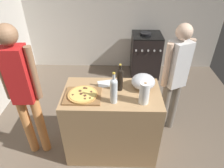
% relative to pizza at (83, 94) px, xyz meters
% --- Properties ---
extents(ground_plane, '(4.42, 3.65, 0.02)m').
position_rel_pizza_xyz_m(ground_plane, '(0.35, 0.90, -0.98)').
color(ground_plane, '#6B5B4C').
extents(kitchen_wall_rear, '(4.42, 0.10, 2.60)m').
position_rel_pizza_xyz_m(kitchen_wall_rear, '(0.35, 2.48, 0.33)').
color(kitchen_wall_rear, beige).
rests_on(kitchen_wall_rear, ground_plane).
extents(counter, '(1.12, 0.63, 0.94)m').
position_rel_pizza_xyz_m(counter, '(0.32, 0.08, -0.50)').
color(counter, tan).
rests_on(counter, ground_plane).
extents(cutting_board, '(0.40, 0.32, 0.02)m').
position_rel_pizza_xyz_m(cutting_board, '(-0.00, -0.00, -0.02)').
color(cutting_board, olive).
rests_on(cutting_board, counter).
extents(pizza, '(0.33, 0.33, 0.03)m').
position_rel_pizza_xyz_m(pizza, '(0.00, 0.00, 0.00)').
color(pizza, tan).
rests_on(pizza, cutting_board).
extents(mixing_bowl, '(0.27, 0.27, 0.17)m').
position_rel_pizza_xyz_m(mixing_bowl, '(0.68, 0.19, 0.05)').
color(mixing_bowl, '#B2B2B7').
rests_on(mixing_bowl, counter).
extents(paper_towel_roll, '(0.11, 0.11, 0.25)m').
position_rel_pizza_xyz_m(paper_towel_roll, '(0.66, -0.08, 0.09)').
color(paper_towel_roll, white).
rests_on(paper_towel_roll, counter).
extents(wine_bottle_green, '(0.07, 0.07, 0.33)m').
position_rel_pizza_xyz_m(wine_bottle_green, '(0.41, 0.15, 0.12)').
color(wine_bottle_green, black).
rests_on(wine_bottle_green, counter).
extents(wine_bottle_dark, '(0.08, 0.08, 0.36)m').
position_rel_pizza_xyz_m(wine_bottle_dark, '(0.34, -0.08, 0.13)').
color(wine_bottle_dark, silver).
rests_on(wine_bottle_dark, counter).
extents(recipe_sheet, '(0.24, 0.20, 0.00)m').
position_rel_pizza_xyz_m(recipe_sheet, '(0.25, 0.26, -0.03)').
color(recipe_sheet, white).
rests_on(recipe_sheet, counter).
extents(stove, '(0.58, 0.59, 0.94)m').
position_rel_pizza_xyz_m(stove, '(0.97, 2.08, -0.52)').
color(stove, black).
rests_on(stove, ground_plane).
extents(person_in_stripes, '(0.40, 0.21, 1.74)m').
position_rel_pizza_xyz_m(person_in_stripes, '(-0.66, 0.03, 0.04)').
color(person_in_stripes, '#D88C4C').
rests_on(person_in_stripes, ground_plane).
extents(person_in_red, '(0.37, 0.28, 1.62)m').
position_rel_pizza_xyz_m(person_in_red, '(1.13, 0.47, -0.03)').
color(person_in_red, slate).
rests_on(person_in_red, ground_plane).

